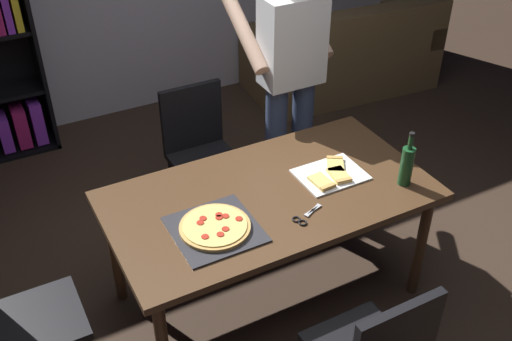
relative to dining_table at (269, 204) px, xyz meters
The scene contains 10 objects.
ground_plane 0.68m from the dining_table, ahead, with size 12.00×12.00×0.00m, color #38281E.
dining_table is the anchor object (origin of this frame).
chair_far_side 0.96m from the dining_table, 90.00° to the left, with size 0.42×0.42×0.90m.
chair_left_end 1.35m from the dining_table, behind, with size 0.42×0.42×0.90m.
couch 2.77m from the dining_table, 46.35° to the left, with size 1.76×0.97×0.85m.
person_serving_pizza 0.96m from the dining_table, 53.08° to the left, with size 0.55×0.54×1.75m.
pepperoni_pizza_on_tray 0.41m from the dining_table, 159.96° to the right, with size 0.41×0.41×0.04m.
pizza_slices_on_towel 0.38m from the dining_table, ahead, with size 0.36×0.28×0.03m.
wine_bottle 0.75m from the dining_table, 21.29° to the right, with size 0.07×0.07×0.32m.
kitchen_scissors 0.28m from the dining_table, 78.73° to the right, with size 0.20×0.12×0.01m.
Camera 1 is at (-1.24, -2.18, 2.65)m, focal length 42.19 mm.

